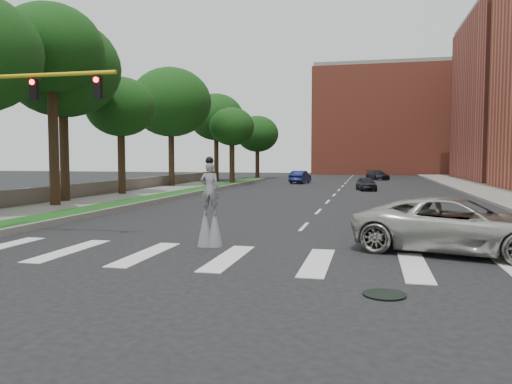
{
  "coord_description": "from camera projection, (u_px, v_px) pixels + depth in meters",
  "views": [
    {
      "loc": [
        2.66,
        -12.67,
        2.91
      ],
      "look_at": [
        -1.2,
        4.22,
        1.7
      ],
      "focal_mm": 35.0,
      "sensor_mm": 36.0,
      "label": 1
    }
  ],
  "objects": [
    {
      "name": "ground_plane",
      "position": [
        265.0,
        268.0,
        13.11
      ],
      "size": [
        160.0,
        160.0,
        0.0
      ],
      "primitive_type": "plane",
      "color": "black",
      "rests_on": "ground"
    },
    {
      "name": "grass_median",
      "position": [
        164.0,
        197.0,
        35.11
      ],
      "size": [
        2.0,
        60.0,
        0.25
      ],
      "primitive_type": "cube",
      "color": "#134414",
      "rests_on": "ground"
    },
    {
      "name": "median_curb",
      "position": [
        178.0,
        197.0,
        34.88
      ],
      "size": [
        0.2,
        60.0,
        0.28
      ],
      "primitive_type": "cube",
      "color": "gray",
      "rests_on": "ground"
    },
    {
      "name": "sidewalk_left",
      "position": [
        33.0,
        211.0,
        26.06
      ],
      "size": [
        4.0,
        60.0,
        0.18
      ],
      "primitive_type": "cube",
      "color": "slate",
      "rests_on": "ground"
    },
    {
      "name": "stone_wall",
      "position": [
        107.0,
        188.0,
        38.25
      ],
      "size": [
        0.5,
        56.0,
        1.1
      ],
      "primitive_type": "cube",
      "color": "#59534C",
      "rests_on": "ground"
    },
    {
      "name": "manhole",
      "position": [
        384.0,
        295.0,
        10.5
      ],
      "size": [
        0.9,
        0.9,
        0.04
      ],
      "primitive_type": "cylinder",
      "color": "black",
      "rests_on": "ground"
    },
    {
      "name": "building_backdrop",
      "position": [
        390.0,
        122.0,
        87.0
      ],
      "size": [
        26.0,
        14.0,
        18.0
      ],
      "primitive_type": "cube",
      "color": "#AE4B36",
      "rests_on": "ground"
    },
    {
      "name": "traffic_signal",
      "position": [
        16.0,
        123.0,
        17.92
      ],
      "size": [
        5.3,
        0.23,
        6.2
      ],
      "color": "black",
      "rests_on": "ground"
    },
    {
      "name": "stilt_performer",
      "position": [
        210.0,
        211.0,
        16.21
      ],
      "size": [
        0.84,
        0.56,
        2.93
      ],
      "rotation": [
        0.0,
        0.0,
        3.25
      ],
      "color": "black",
      "rests_on": "ground"
    },
    {
      "name": "suv_crossing",
      "position": [
        458.0,
        225.0,
        15.08
      ],
      "size": [
        6.65,
        4.41,
        1.7
      ],
      "primitive_type": "imported",
      "rotation": [
        0.0,
        0.0,
        1.29
      ],
      "color": "#AAA8A0",
      "rests_on": "ground"
    },
    {
      "name": "car_near",
      "position": [
        366.0,
        184.0,
        43.65
      ],
      "size": [
        2.07,
        3.71,
        1.19
      ],
      "primitive_type": "imported",
      "rotation": [
        0.0,
        0.0,
        0.2
      ],
      "color": "black",
      "rests_on": "ground"
    },
    {
      "name": "car_mid",
      "position": [
        300.0,
        177.0,
        55.6
      ],
      "size": [
        2.04,
        4.42,
        1.4
      ],
      "primitive_type": "imported",
      "rotation": [
        0.0,
        0.0,
        3.01
      ],
      "color": "#141A49",
      "rests_on": "ground"
    },
    {
      "name": "car_far",
      "position": [
        377.0,
        175.0,
        64.21
      ],
      "size": [
        3.37,
        4.66,
        1.25
      ],
      "primitive_type": "imported",
      "rotation": [
        0.0,
        0.0,
        0.42
      ],
      "color": "black",
      "rests_on": "ground"
    },
    {
      "name": "tree_2",
      "position": [
        51.0,
        49.0,
        27.97
      ],
      "size": [
        5.82,
        5.82,
        11.5
      ],
      "color": "black",
      "rests_on": "ground"
    },
    {
      "name": "tree_3",
      "position": [
        121.0,
        107.0,
        37.08
      ],
      "size": [
        5.18,
        5.18,
        8.86
      ],
      "color": "black",
      "rests_on": "ground"
    },
    {
      "name": "tree_4",
      "position": [
        171.0,
        102.0,
        47.68
      ],
      "size": [
        7.74,
        7.74,
        11.46
      ],
      "color": "black",
      "rests_on": "ground"
    },
    {
      "name": "tree_5",
      "position": [
        216.0,
        117.0,
        59.59
      ],
      "size": [
        6.55,
        6.55,
        10.49
      ],
      "color": "black",
      "rests_on": "ground"
    },
    {
      "name": "tree_6",
      "position": [
        232.0,
        127.0,
        51.99
      ],
      "size": [
        4.69,
        4.69,
        8.09
      ],
      "color": "black",
      "rests_on": "ground"
    },
    {
      "name": "tree_7",
      "position": [
        257.0,
        134.0,
        67.38
      ],
      "size": [
        5.74,
        5.74,
        8.5
      ],
      "color": "black",
      "rests_on": "ground"
    },
    {
      "name": "tree_8",
      "position": [
        62.0,
        68.0,
        30.9
      ],
      "size": [
        7.15,
        7.15,
        11.48
      ],
      "color": "black",
      "rests_on": "ground"
    }
  ]
}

